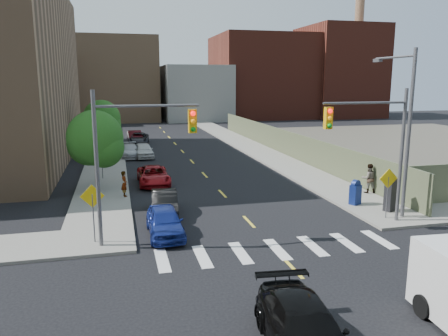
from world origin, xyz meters
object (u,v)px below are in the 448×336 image
black_sedan (305,332)px  pedestrian_west (124,184)px  parked_car_black (165,203)px  parked_car_red (153,176)px  pedestrian_east (369,178)px  mailbox (355,192)px  parked_car_grey (139,139)px  parked_car_silver (130,151)px  parked_car_blue (165,222)px  parked_car_maroon (135,137)px  parked_car_white (144,150)px  payphone (390,195)px

black_sedan → pedestrian_west: 18.21m
parked_car_black → parked_car_red: size_ratio=0.86×
pedestrian_west → pedestrian_east: 15.75m
parked_car_black → mailbox: 11.19m
parked_car_black → mailbox: (11.13, -1.15, 0.21)m
parked_car_grey → mailbox: mailbox is taller
parked_car_red → parked_car_silver: size_ratio=1.05×
parked_car_blue → parked_car_black: parked_car_blue is taller
parked_car_maroon → mailbox: 32.46m
parked_car_blue → parked_car_white: (0.35, 22.21, 0.03)m
parked_car_blue → mailbox: (11.48, 2.21, 0.18)m
parked_car_silver → payphone: 25.97m
mailbox → payphone: size_ratio=0.81×
parked_car_blue → parked_car_red: parked_car_blue is taller
parked_car_red → pedestrian_west: pedestrian_west is taller
parked_car_blue → parked_car_grey: (0.35, 31.35, -0.02)m
payphone → parked_car_white: bearing=95.0°
parked_car_silver → black_sedan: 33.24m
parked_car_white → mailbox: 22.89m
parked_car_black → parked_car_white: parked_car_white is taller
black_sedan → payphone: bearing=52.8°
mailbox → pedestrian_west: 14.17m
parked_car_silver → parked_car_grey: 8.79m
parked_car_black → pedestrian_east: bearing=9.2°
parked_car_red → parked_car_grey: size_ratio=0.96×
black_sedan → pedestrian_west: size_ratio=3.04×
parked_car_grey → parked_car_white: bearing=-84.3°
parked_car_grey → mailbox: size_ratio=3.26×
parked_car_black → black_sedan: black_sedan is taller
parked_car_white → parked_car_grey: 9.14m
mailbox → parked_car_red: bearing=118.3°
pedestrian_east → mailbox: bearing=56.0°
parked_car_black → parked_car_maroon: bearing=95.2°
parked_car_red → pedestrian_west: bearing=-121.4°
parked_car_maroon → parked_car_red: bearing=-91.6°
parked_car_maroon → parked_car_silver: bearing=-97.9°
parked_car_black → black_sedan: 13.94m
parked_car_black → pedestrian_east: pedestrian_east is taller
parked_car_blue → black_sedan: black_sedan is taller
pedestrian_west → parked_car_grey: bearing=-15.9°
parked_car_silver → mailbox: size_ratio=2.98×
black_sedan → pedestrian_east: bearing=58.5°
parked_car_red → black_sedan: bearing=-84.2°
black_sedan → payphone: size_ratio=2.70×
mailbox → pedestrian_east: pedestrian_east is taller
pedestrian_west → parked_car_white: bearing=-18.9°
parked_car_grey → parked_car_maroon: bearing=114.1°
parked_car_white → payphone: size_ratio=2.28×
payphone → pedestrian_west: payphone is taller
mailbox → payphone: (1.17, -1.66, 0.20)m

